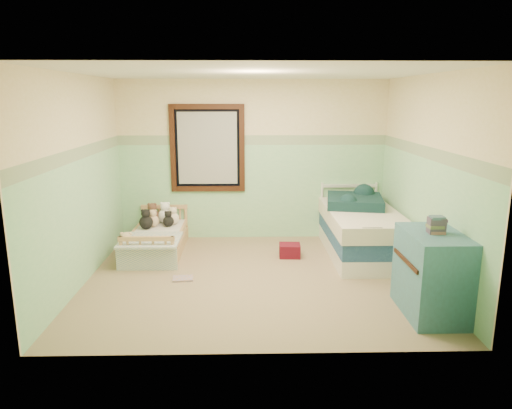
{
  "coord_description": "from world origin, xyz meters",
  "views": [
    {
      "loc": [
        -0.11,
        -5.57,
        2.22
      ],
      "look_at": [
        0.02,
        0.35,
        0.87
      ],
      "focal_mm": 32.95,
      "sensor_mm": 36.0,
      "label": 1
    }
  ],
  "objects_px": {
    "plush_floor_cream": "(140,249)",
    "floor_book": "(183,279)",
    "dresser": "(432,274)",
    "red_pillow": "(290,250)",
    "toddler_bed_frame": "(157,246)",
    "twin_bed_frame": "(361,247)",
    "plush_floor_tan": "(127,249)"
  },
  "relations": [
    {
      "from": "toddler_bed_frame",
      "to": "plush_floor_cream",
      "type": "distance_m",
      "value": 0.3
    },
    {
      "from": "toddler_bed_frame",
      "to": "plush_floor_cream",
      "type": "relative_size",
      "value": 6.36
    },
    {
      "from": "dresser",
      "to": "toddler_bed_frame",
      "type": "bearing_deg",
      "value": 147.04
    },
    {
      "from": "dresser",
      "to": "plush_floor_tan",
      "type": "bearing_deg",
      "value": 153.05
    },
    {
      "from": "toddler_bed_frame",
      "to": "floor_book",
      "type": "bearing_deg",
      "value": -64.73
    },
    {
      "from": "plush_floor_cream",
      "to": "dresser",
      "type": "xyz_separation_m",
      "value": [
        3.43,
        -1.88,
        0.32
      ]
    },
    {
      "from": "plush_floor_cream",
      "to": "plush_floor_tan",
      "type": "distance_m",
      "value": 0.18
    },
    {
      "from": "twin_bed_frame",
      "to": "red_pillow",
      "type": "distance_m",
      "value": 1.03
    },
    {
      "from": "twin_bed_frame",
      "to": "floor_book",
      "type": "height_order",
      "value": "twin_bed_frame"
    },
    {
      "from": "dresser",
      "to": "floor_book",
      "type": "height_order",
      "value": "dresser"
    },
    {
      "from": "plush_floor_cream",
      "to": "red_pillow",
      "type": "height_order",
      "value": "plush_floor_cream"
    },
    {
      "from": "plush_floor_cream",
      "to": "dresser",
      "type": "relative_size",
      "value": 0.26
    },
    {
      "from": "floor_book",
      "to": "dresser",
      "type": "bearing_deg",
      "value": -26.22
    },
    {
      "from": "plush_floor_cream",
      "to": "floor_book",
      "type": "bearing_deg",
      "value": -50.59
    },
    {
      "from": "plush_floor_tan",
      "to": "twin_bed_frame",
      "type": "bearing_deg",
      "value": 1.15
    },
    {
      "from": "red_pillow",
      "to": "dresser",
      "type": "bearing_deg",
      "value": -54.83
    },
    {
      "from": "plush_floor_tan",
      "to": "floor_book",
      "type": "relative_size",
      "value": 1.03
    },
    {
      "from": "plush_floor_cream",
      "to": "floor_book",
      "type": "height_order",
      "value": "plush_floor_cream"
    },
    {
      "from": "plush_floor_cream",
      "to": "twin_bed_frame",
      "type": "bearing_deg",
      "value": 0.38
    },
    {
      "from": "toddler_bed_frame",
      "to": "twin_bed_frame",
      "type": "xyz_separation_m",
      "value": [
        2.96,
        -0.19,
        0.02
      ]
    },
    {
      "from": "toddler_bed_frame",
      "to": "red_pillow",
      "type": "relative_size",
      "value": 5.01
    },
    {
      "from": "twin_bed_frame",
      "to": "dresser",
      "type": "distance_m",
      "value": 1.95
    },
    {
      "from": "twin_bed_frame",
      "to": "red_pillow",
      "type": "relative_size",
      "value": 6.31
    },
    {
      "from": "plush_floor_tan",
      "to": "twin_bed_frame",
      "type": "distance_m",
      "value": 3.34
    },
    {
      "from": "red_pillow",
      "to": "floor_book",
      "type": "xyz_separation_m",
      "value": [
        -1.42,
        -0.83,
        -0.08
      ]
    },
    {
      "from": "plush_floor_cream",
      "to": "red_pillow",
      "type": "relative_size",
      "value": 0.79
    },
    {
      "from": "plush_floor_tan",
      "to": "twin_bed_frame",
      "type": "relative_size",
      "value": 0.14
    },
    {
      "from": "dresser",
      "to": "red_pillow",
      "type": "bearing_deg",
      "value": 125.17
    },
    {
      "from": "dresser",
      "to": "floor_book",
      "type": "xyz_separation_m",
      "value": [
        -2.71,
        1.01,
        -0.43
      ]
    },
    {
      "from": "red_pillow",
      "to": "toddler_bed_frame",
      "type": "bearing_deg",
      "value": 172.61
    },
    {
      "from": "plush_floor_cream",
      "to": "twin_bed_frame",
      "type": "height_order",
      "value": "plush_floor_cream"
    },
    {
      "from": "plush_floor_tan",
      "to": "twin_bed_frame",
      "type": "xyz_separation_m",
      "value": [
        3.34,
        0.07,
        -0.02
      ]
    }
  ]
}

